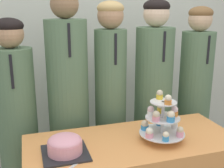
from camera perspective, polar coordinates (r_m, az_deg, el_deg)
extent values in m
cube|color=silver|center=(2.75, -5.03, 11.58)|extent=(9.00, 0.06, 2.70)
cube|color=#232328|center=(1.62, -9.47, -13.68)|extent=(0.25, 0.25, 0.01)
cylinder|color=pink|center=(1.60, -9.53, -12.50)|extent=(0.19, 0.19, 0.07)
ellipsoid|color=pink|center=(1.58, -9.59, -11.34)|extent=(0.19, 0.19, 0.07)
cube|color=silver|center=(1.50, -8.08, -16.32)|extent=(0.17, 0.15, 0.00)
cylinder|color=silver|center=(1.72, 10.22, -7.43)|extent=(0.02, 0.02, 0.25)
cylinder|color=silver|center=(1.76, 10.10, -9.73)|extent=(0.28, 0.28, 0.01)
cylinder|color=silver|center=(1.72, 10.26, -6.75)|extent=(0.21, 0.21, 0.01)
cylinder|color=silver|center=(1.68, 10.41, -3.63)|extent=(0.16, 0.16, 0.01)
cylinder|color=#3893DB|center=(1.85, 9.58, -7.76)|extent=(0.04, 0.04, 0.03)
sphere|color=white|center=(1.84, 9.61, -6.98)|extent=(0.04, 0.04, 0.04)
cylinder|color=#3893DB|center=(1.77, 6.67, -8.79)|extent=(0.05, 0.05, 0.03)
sphere|color=beige|center=(1.76, 6.69, -8.00)|extent=(0.04, 0.04, 0.04)
cylinder|color=pink|center=(1.68, 7.60, -10.27)|extent=(0.05, 0.05, 0.03)
sphere|color=white|center=(1.66, 7.63, -9.45)|extent=(0.04, 0.04, 0.04)
cylinder|color=#3893DB|center=(1.65, 10.85, -10.83)|extent=(0.04, 0.04, 0.03)
sphere|color=#F4E5C6|center=(1.64, 10.89, -10.04)|extent=(0.04, 0.04, 0.04)
cylinder|color=pink|center=(1.72, 13.63, -9.86)|extent=(0.04, 0.04, 0.03)
sphere|color=beige|center=(1.70, 13.69, -9.03)|extent=(0.04, 0.04, 0.04)
cylinder|color=white|center=(1.83, 12.56, -8.30)|extent=(0.04, 0.04, 0.03)
sphere|color=white|center=(1.82, 12.60, -7.56)|extent=(0.04, 0.04, 0.04)
cylinder|color=white|center=(1.73, 7.86, -5.86)|extent=(0.04, 0.04, 0.03)
sphere|color=silver|center=(1.73, 7.89, -5.08)|extent=(0.04, 0.04, 0.04)
cylinder|color=pink|center=(1.65, 8.93, -6.97)|extent=(0.04, 0.04, 0.03)
sphere|color=beige|center=(1.64, 8.97, -6.10)|extent=(0.04, 0.04, 0.04)
cylinder|color=#3893DB|center=(1.66, 11.84, -6.99)|extent=(0.05, 0.05, 0.03)
sphere|color=#F4E5C6|center=(1.65, 11.89, -6.06)|extent=(0.04, 0.04, 0.04)
cylinder|color=orange|center=(1.74, 12.55, -5.91)|extent=(0.04, 0.04, 0.03)
sphere|color=silver|center=(1.73, 12.60, -5.08)|extent=(0.04, 0.04, 0.04)
cylinder|color=yellow|center=(1.78, 9.86, -5.27)|extent=(0.04, 0.04, 0.03)
sphere|color=#F4E5C6|center=(1.77, 9.90, -4.41)|extent=(0.04, 0.04, 0.04)
cylinder|color=yellow|center=(1.72, 9.63, -2.59)|extent=(0.04, 0.04, 0.03)
sphere|color=beige|center=(1.72, 9.67, -1.80)|extent=(0.04, 0.04, 0.04)
cylinder|color=orange|center=(1.63, 11.31, -3.64)|extent=(0.04, 0.04, 0.03)
sphere|color=#F4E5C6|center=(1.63, 11.36, -2.80)|extent=(0.04, 0.04, 0.04)
cylinder|color=#567556|center=(2.16, -18.42, -9.89)|extent=(0.28, 0.28, 1.26)
sphere|color=tan|center=(1.98, -20.17, 9.55)|extent=(0.19, 0.19, 0.19)
ellipsoid|color=black|center=(1.98, -20.31, 11.05)|extent=(0.19, 0.19, 0.10)
cube|color=black|center=(1.87, -19.72, 2.34)|extent=(0.02, 0.01, 0.22)
cylinder|color=#567556|center=(2.14, -8.68, -6.79)|extent=(0.30, 0.30, 1.45)
sphere|color=#8E6B4C|center=(1.99, -9.64, 15.69)|extent=(0.19, 0.19, 0.19)
cube|color=black|center=(1.85, -8.68, 8.74)|extent=(0.02, 0.01, 0.22)
cylinder|color=#567556|center=(2.22, -0.28, -6.84)|extent=(0.24, 0.24, 1.37)
sphere|color=tan|center=(2.06, -0.31, 13.71)|extent=(0.19, 0.19, 0.19)
ellipsoid|color=tan|center=(2.06, -0.31, 15.16)|extent=(0.19, 0.19, 0.10)
cube|color=black|center=(1.97, 0.75, 7.05)|extent=(0.02, 0.01, 0.22)
cylinder|color=#567556|center=(2.35, 8.21, -5.70)|extent=(0.30, 0.30, 1.38)
sphere|color=beige|center=(2.20, 9.00, 13.91)|extent=(0.20, 0.20, 0.20)
ellipsoid|color=black|center=(2.20, 9.06, 15.33)|extent=(0.20, 0.20, 0.11)
cube|color=black|center=(2.08, 10.58, 7.45)|extent=(0.02, 0.01, 0.22)
cylinder|color=#567556|center=(2.54, 16.15, -5.05)|extent=(0.27, 0.27, 1.34)
sphere|color=#D6AD89|center=(2.39, 17.51, 12.39)|extent=(0.19, 0.19, 0.19)
ellipsoid|color=brown|center=(2.39, 17.61, 13.63)|extent=(0.19, 0.19, 0.10)
cube|color=black|center=(2.30, 19.00, 6.55)|extent=(0.02, 0.01, 0.22)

